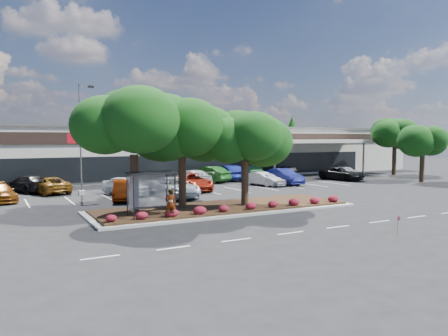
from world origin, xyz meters
name	(u,v)px	position (x,y,z in m)	size (l,w,h in m)	color
ground	(283,217)	(0.00, 0.00, 0.00)	(160.00, 160.00, 0.00)	black
retail_store	(128,151)	(0.06, 33.91, 3.15)	(80.40, 25.20, 6.25)	beige
landscape_island	(224,208)	(-2.00, 4.00, 0.12)	(18.00, 6.00, 0.26)	#ADADA7
lane_markings	(207,197)	(-0.14, 10.42, 0.01)	(33.12, 20.06, 0.01)	silver
shrub_row	(239,207)	(-2.00, 1.90, 0.51)	(17.00, 0.80, 0.50)	maroon
bus_shelter	(150,181)	(-7.50, 2.95, 2.31)	(2.75, 1.55, 2.59)	black
island_tree_west	(134,148)	(-8.00, 4.50, 4.21)	(7.20, 7.20, 7.89)	#0E3A10
island_tree_mid	(182,152)	(-4.50, 5.20, 3.92)	(6.60, 6.60, 7.32)	#0E3A10
island_tree_east	(245,158)	(-0.50, 3.70, 3.51)	(5.80, 5.80, 6.50)	#0E3A10
tree_east_near	(422,152)	(26.00, 10.00, 3.25)	(5.60, 5.60, 6.51)	#0E3A10
tree_east_far	(395,146)	(31.00, 18.00, 3.81)	(6.40, 6.40, 7.62)	#0E3A10
conifer_north_east	(292,140)	(34.00, 44.00, 4.50)	(3.96, 3.96, 9.00)	#0E3A10
person_waiting	(171,203)	(-6.72, 1.70, 1.08)	(0.60, 0.39, 1.64)	#594C47
light_pole	(82,146)	(-8.94, 16.46, 4.15)	(1.40, 0.82, 9.39)	#ADADA7
survey_stake	(398,224)	(1.71, -7.20, 0.66)	(0.07, 0.14, 1.02)	#9E8152
car_1	(125,190)	(-6.61, 11.66, 0.81)	(1.71, 4.89, 1.61)	#6B2003
car_2	(125,186)	(-5.82, 14.45, 0.80)	(1.89, 4.69, 1.60)	silver
car_3	(174,187)	(-2.63, 11.30, 0.82)	(2.71, 5.87, 1.63)	#AFB8BD
car_4	(193,182)	(0.60, 14.85, 0.79)	(2.63, 5.70, 1.58)	maroon
car_5	(268,179)	(8.90, 14.72, 0.67)	(1.58, 3.93, 1.34)	silver
car_6	(263,179)	(8.55, 15.24, 0.68)	(1.44, 4.14, 1.37)	silver
car_7	(284,177)	(11.10, 15.08, 0.82)	(1.73, 4.97, 1.64)	navy
car_8	(342,174)	(19.70, 15.69, 0.74)	(2.44, 5.29, 1.47)	black
car_9	(28,184)	(-12.91, 20.63, 0.77)	(2.14, 5.28, 1.53)	black
car_10	(49,185)	(-11.39, 18.84, 0.72)	(2.40, 5.21, 1.45)	brown
car_12	(192,178)	(2.19, 18.61, 0.80)	(2.25, 5.53, 1.60)	silver
car_13	(208,174)	(5.22, 21.03, 0.86)	(1.82, 5.22, 1.72)	#1C5218
car_14	(229,173)	(8.16, 21.69, 0.85)	(1.81, 5.18, 1.71)	navy
car_15	(252,172)	(11.67, 22.25, 0.77)	(1.64, 4.69, 1.55)	#144420
car_16	(287,172)	(16.42, 21.79, 0.67)	(1.42, 4.06, 1.34)	black
car_17	(341,172)	(21.39, 17.64, 0.74)	(1.75, 4.35, 1.48)	#A4A6AF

